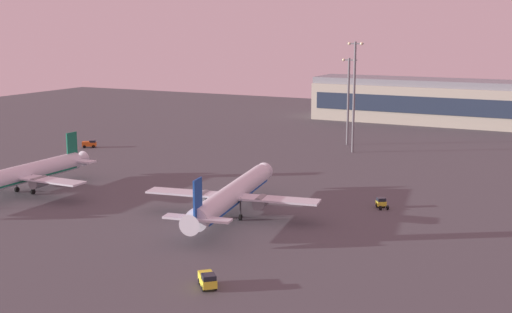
{
  "coord_description": "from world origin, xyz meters",
  "views": [
    {
      "loc": [
        66.98,
        -108.75,
        36.06
      ],
      "look_at": [
        -7.49,
        39.81,
        4.0
      ],
      "focal_mm": 47.77,
      "sensor_mm": 36.0,
      "label": 1
    }
  ],
  "objects_px": {
    "apron_light_central": "(348,96)",
    "maintenance_van": "(207,280)",
    "airplane_mid_apron": "(232,195)",
    "apron_light_west": "(354,91)",
    "airplane_far_stand": "(17,176)",
    "cargo_loader": "(90,144)",
    "pushback_tug": "(381,203)"
  },
  "relations": [
    {
      "from": "apron_light_west",
      "to": "apron_light_central",
      "type": "distance_m",
      "value": 13.38
    },
    {
      "from": "airplane_far_stand",
      "to": "maintenance_van",
      "type": "relative_size",
      "value": 9.99
    },
    {
      "from": "apron_light_central",
      "to": "maintenance_van",
      "type": "bearing_deg",
      "value": -80.04
    },
    {
      "from": "airplane_mid_apron",
      "to": "pushback_tug",
      "type": "xyz_separation_m",
      "value": [
        23.8,
        18.9,
        -3.19
      ]
    },
    {
      "from": "maintenance_van",
      "to": "cargo_loader",
      "type": "xyz_separation_m",
      "value": [
        -88.48,
        80.06,
        0.0
      ]
    },
    {
      "from": "cargo_loader",
      "to": "apron_light_west",
      "type": "relative_size",
      "value": 0.14
    },
    {
      "from": "cargo_loader",
      "to": "apron_light_west",
      "type": "height_order",
      "value": "apron_light_west"
    },
    {
      "from": "airplane_mid_apron",
      "to": "cargo_loader",
      "type": "relative_size",
      "value": 9.67
    },
    {
      "from": "maintenance_van",
      "to": "airplane_mid_apron",
      "type": "bearing_deg",
      "value": -109.13
    },
    {
      "from": "airplane_mid_apron",
      "to": "pushback_tug",
      "type": "distance_m",
      "value": 30.56
    },
    {
      "from": "airplane_mid_apron",
      "to": "pushback_tug",
      "type": "relative_size",
      "value": 12.33
    },
    {
      "from": "airplane_far_stand",
      "to": "pushback_tug",
      "type": "bearing_deg",
      "value": -161.24
    },
    {
      "from": "airplane_far_stand",
      "to": "apron_light_central",
      "type": "height_order",
      "value": "apron_light_central"
    },
    {
      "from": "airplane_mid_apron",
      "to": "apron_light_west",
      "type": "distance_m",
      "value": 75.86
    },
    {
      "from": "airplane_far_stand",
      "to": "pushback_tug",
      "type": "height_order",
      "value": "airplane_far_stand"
    },
    {
      "from": "cargo_loader",
      "to": "pushback_tug",
      "type": "bearing_deg",
      "value": 39.66
    },
    {
      "from": "airplane_far_stand",
      "to": "cargo_loader",
      "type": "height_order",
      "value": "airplane_far_stand"
    },
    {
      "from": "airplane_far_stand",
      "to": "cargo_loader",
      "type": "relative_size",
      "value": 9.69
    },
    {
      "from": "apron_light_west",
      "to": "airplane_far_stand",
      "type": "bearing_deg",
      "value": -120.8
    },
    {
      "from": "apron_light_central",
      "to": "apron_light_west",
      "type": "bearing_deg",
      "value": -64.12
    },
    {
      "from": "airplane_mid_apron",
      "to": "apron_light_west",
      "type": "height_order",
      "value": "apron_light_west"
    },
    {
      "from": "maintenance_van",
      "to": "pushback_tug",
      "type": "relative_size",
      "value": 1.24
    },
    {
      "from": "apron_light_west",
      "to": "apron_light_central",
      "type": "bearing_deg",
      "value": 115.88
    },
    {
      "from": "airplane_far_stand",
      "to": "pushback_tug",
      "type": "xyz_separation_m",
      "value": [
        73.15,
        25.18,
        -3.19
      ]
    },
    {
      "from": "apron_light_central",
      "to": "airplane_far_stand",
      "type": "bearing_deg",
      "value": -114.64
    },
    {
      "from": "airplane_mid_apron",
      "to": "maintenance_van",
      "type": "bearing_deg",
      "value": -76.77
    },
    {
      "from": "airplane_mid_apron",
      "to": "cargo_loader",
      "type": "bearing_deg",
      "value": 137.96
    },
    {
      "from": "pushback_tug",
      "to": "cargo_loader",
      "type": "distance_m",
      "value": 101.97
    },
    {
      "from": "airplane_mid_apron",
      "to": "apron_light_west",
      "type": "relative_size",
      "value": 1.38
    },
    {
      "from": "maintenance_van",
      "to": "apron_light_central",
      "type": "bearing_deg",
      "value": -122.25
    },
    {
      "from": "airplane_mid_apron",
      "to": "maintenance_van",
      "type": "xyz_separation_m",
      "value": [
        14.19,
        -33.3,
        -3.08
      ]
    },
    {
      "from": "cargo_loader",
      "to": "apron_light_west",
      "type": "distance_m",
      "value": 80.05
    }
  ]
}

